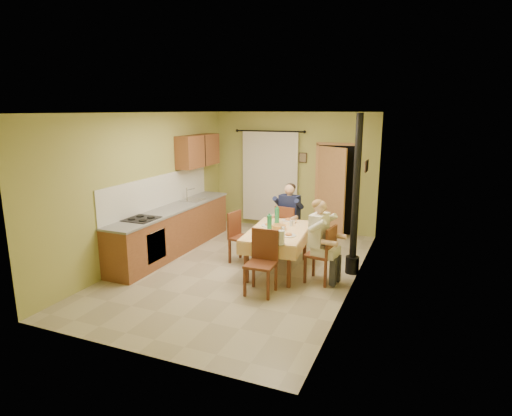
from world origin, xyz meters
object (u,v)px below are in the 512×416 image
at_px(dining_table, 278,250).
at_px(chair_near, 261,276).
at_px(chair_right, 320,265).
at_px(man_far, 289,210).
at_px(stove_flue, 355,217).
at_px(chair_left, 242,247).
at_px(man_right, 321,232).
at_px(chair_far, 288,238).

bearing_deg(dining_table, chair_near, -90.78).
relative_size(chair_near, chair_right, 1.03).
relative_size(man_far, stove_flue, 0.50).
bearing_deg(chair_left, dining_table, 89.54).
bearing_deg(chair_near, stove_flue, -131.68).
bearing_deg(man_right, chair_near, 145.67).
bearing_deg(man_far, chair_left, -116.64).
relative_size(chair_far, stove_flue, 0.35).
relative_size(chair_near, man_far, 0.73).
distance_m(dining_table, chair_far, 1.05).
xyz_separation_m(dining_table, chair_far, (-0.15, 1.04, -0.09)).
bearing_deg(man_right, chair_left, 85.38).
height_order(man_far, stove_flue, stove_flue).
height_order(chair_left, man_far, man_far).
xyz_separation_m(dining_table, chair_right, (0.84, -0.23, -0.09)).
xyz_separation_m(dining_table, stove_flue, (1.27, 0.40, 0.64)).
height_order(chair_far, man_right, man_right).
relative_size(chair_near, chair_left, 1.04).
height_order(man_far, man_right, same).
bearing_deg(chair_far, chair_left, -116.97).
bearing_deg(man_far, stove_flue, -16.58).
distance_m(chair_far, chair_near, 2.08).
bearing_deg(dining_table, stove_flue, 11.90).
distance_m(dining_table, man_far, 1.17).
height_order(chair_near, chair_left, chair_near).
distance_m(dining_table, chair_left, 0.80).
xyz_separation_m(chair_far, chair_left, (-0.63, -0.89, -0.00)).
relative_size(chair_left, man_far, 0.70).
height_order(dining_table, man_right, man_right).
distance_m(chair_far, chair_left, 1.09).
relative_size(chair_near, man_right, 0.73).
bearing_deg(man_far, chair_near, -75.40).
bearing_deg(chair_left, stove_flue, 107.16).
bearing_deg(chair_near, man_right, -134.66).
xyz_separation_m(chair_near, man_far, (-0.23, 2.08, 0.59)).
distance_m(dining_table, man_right, 0.99).
height_order(man_right, stove_flue, stove_flue).
bearing_deg(man_right, dining_table, 83.22).
bearing_deg(stove_flue, chair_left, -173.04).
xyz_separation_m(man_far, stove_flue, (1.42, -0.65, 0.15)).
relative_size(chair_far, man_far, 0.71).
bearing_deg(man_far, chair_right, -44.01).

